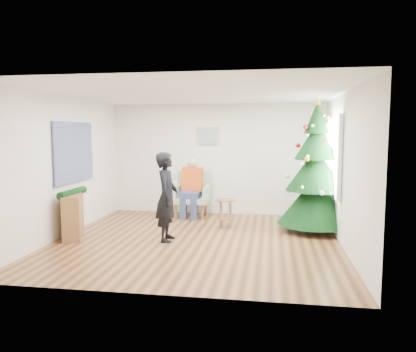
% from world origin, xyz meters
% --- Properties ---
extents(floor, '(5.00, 5.00, 0.00)m').
position_xyz_m(floor, '(0.00, 0.00, 0.00)').
color(floor, brown).
rests_on(floor, ground).
extents(ceiling, '(5.00, 5.00, 0.00)m').
position_xyz_m(ceiling, '(0.00, 0.00, 2.60)').
color(ceiling, white).
rests_on(ceiling, wall_back).
extents(wall_back, '(5.00, 0.00, 5.00)m').
position_xyz_m(wall_back, '(0.00, 2.50, 1.30)').
color(wall_back, silver).
rests_on(wall_back, floor).
extents(wall_front, '(5.00, 0.00, 5.00)m').
position_xyz_m(wall_front, '(0.00, -2.50, 1.30)').
color(wall_front, silver).
rests_on(wall_front, floor).
extents(wall_left, '(0.00, 5.00, 5.00)m').
position_xyz_m(wall_left, '(-2.50, 0.00, 1.30)').
color(wall_left, silver).
rests_on(wall_left, floor).
extents(wall_right, '(0.00, 5.00, 5.00)m').
position_xyz_m(wall_right, '(2.50, 0.00, 1.30)').
color(wall_right, silver).
rests_on(wall_right, floor).
extents(window_panel, '(0.04, 1.30, 1.40)m').
position_xyz_m(window_panel, '(2.47, 1.00, 1.50)').
color(window_panel, white).
rests_on(window_panel, wall_right).
extents(curtains, '(0.05, 1.75, 1.50)m').
position_xyz_m(curtains, '(2.44, 1.00, 1.50)').
color(curtains, white).
rests_on(curtains, wall_right).
extents(christmas_tree, '(1.44, 1.44, 2.60)m').
position_xyz_m(christmas_tree, '(2.15, 1.06, 1.17)').
color(christmas_tree, '#3F2816').
rests_on(christmas_tree, floor).
extents(stool, '(0.39, 0.39, 0.59)m').
position_xyz_m(stool, '(0.39, 1.05, 0.30)').
color(stool, brown).
rests_on(stool, floor).
extents(laptop, '(0.38, 0.33, 0.03)m').
position_xyz_m(laptop, '(0.39, 1.05, 0.60)').
color(laptop, silver).
rests_on(laptop, stool).
extents(armchair, '(0.83, 0.75, 1.04)m').
position_xyz_m(armchair, '(-0.51, 2.07, 0.39)').
color(armchair, '#8DA786').
rests_on(armchair, floor).
extents(seated_person, '(0.46, 0.66, 1.35)m').
position_xyz_m(seated_person, '(-0.51, 2.01, 0.70)').
color(seated_person, navy).
rests_on(seated_person, armchair).
extents(standing_man, '(0.42, 0.60, 1.58)m').
position_xyz_m(standing_man, '(-0.53, -0.09, 0.79)').
color(standing_man, black).
rests_on(standing_man, floor).
extents(game_controller, '(0.05, 0.13, 0.04)m').
position_xyz_m(game_controller, '(-0.36, -0.12, 1.06)').
color(game_controller, white).
rests_on(game_controller, standing_man).
extents(console, '(0.65, 1.04, 0.80)m').
position_xyz_m(console, '(-2.33, -0.08, 0.40)').
color(console, brown).
rests_on(console, floor).
extents(garland, '(0.14, 0.90, 0.14)m').
position_xyz_m(garland, '(-2.33, -0.08, 0.82)').
color(garland, black).
rests_on(garland, console).
extents(tapestry, '(0.03, 1.50, 1.15)m').
position_xyz_m(tapestry, '(-2.46, 0.30, 1.55)').
color(tapestry, black).
rests_on(tapestry, wall_left).
extents(framed_picture, '(0.52, 0.05, 0.42)m').
position_xyz_m(framed_picture, '(-0.20, 2.46, 1.85)').
color(framed_picture, tan).
rests_on(framed_picture, wall_back).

